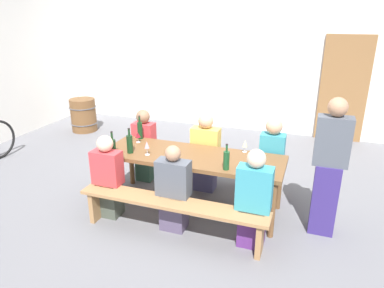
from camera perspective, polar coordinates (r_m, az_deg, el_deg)
The scene contains 21 objects.
ground_plane at distance 4.82m, azimuth 0.00°, elevation -10.08°, with size 24.00×24.00×0.00m, color slate.
back_wall at distance 7.80m, azimuth 9.57°, elevation 13.87°, with size 14.00×0.20×3.20m, color silver.
wooden_door at distance 7.63m, azimuth 23.48°, elevation 8.16°, with size 0.90×0.06×2.10m, color olive.
tasting_table at distance 4.52m, azimuth 0.00°, elevation -2.65°, with size 2.35×0.80×0.75m.
bench_near at distance 4.08m, azimuth -3.39°, elevation -10.36°, with size 2.25×0.30×0.45m.
bench_far at distance 5.25m, azimuth 2.59°, elevation -3.02°, with size 2.25×0.30×0.45m.
wine_bottle_0 at distance 4.05m, azimuth 5.63°, elevation -2.61°, with size 0.07×0.07×0.32m.
wine_bottle_1 at distance 5.09m, azimuth -8.48°, elevation 2.27°, with size 0.07×0.07×0.34m.
wine_bottle_2 at distance 4.57m, azimuth -12.81°, elevation -0.41°, with size 0.08×0.08×0.32m.
wine_bottle_3 at distance 4.59m, azimuth -10.13°, elevation 0.06°, with size 0.08×0.08×0.34m.
wine_glass_0 at distance 4.48m, azimuth -7.38°, elevation -0.21°, with size 0.07×0.07×0.18m.
wine_glass_1 at distance 4.60m, azimuth 8.65°, elevation 0.01°, with size 0.07×0.07×0.16m.
wine_glass_2 at distance 4.96m, azimuth -8.82°, elevation 1.41°, with size 0.08×0.08×0.15m.
seated_guest_near_0 at distance 4.52m, azimuth -13.53°, elevation -5.50°, with size 0.37×0.24×1.08m.
seated_guest_near_1 at distance 4.14m, azimuth -3.03°, elevation -7.68°, with size 0.39×0.24×1.07m.
seated_guest_near_2 at distance 3.89m, azimuth 10.01°, elevation -9.18°, with size 0.38×0.24×1.14m.
seated_guest_far_0 at distance 5.40m, azimuth -7.75°, elevation -0.42°, with size 0.33×0.24×1.12m.
seated_guest_far_1 at distance 5.04m, azimuth 2.19°, elevation -1.66°, with size 0.40×0.24×1.16m.
seated_guest_far_2 at distance 4.86m, azimuth 12.80°, elevation -2.72°, with size 0.33×0.24×1.18m.
standing_host at distance 4.24m, azimuth 21.38°, elevation -3.97°, with size 0.37×0.24×1.63m.
wine_barrel at distance 8.12m, azimuth -17.29°, elevation 4.55°, with size 0.58×0.58×0.72m.
Camera 1 is at (1.41, -3.91, 2.44)m, focal length 32.69 mm.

